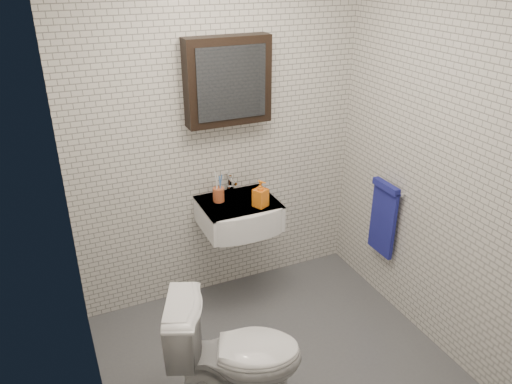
% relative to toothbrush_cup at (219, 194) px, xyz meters
% --- Properties ---
extents(ground, '(2.20, 2.00, 0.01)m').
position_rel_toothbrush_cup_xyz_m(ground, '(0.08, -0.84, -0.90)').
color(ground, '#4F5157').
rests_on(ground, ground).
extents(room_shell, '(2.22, 2.02, 2.51)m').
position_rel_toothbrush_cup_xyz_m(room_shell, '(0.08, -0.84, 0.56)').
color(room_shell, silver).
rests_on(room_shell, ground).
extents(washbasin, '(0.55, 0.50, 0.20)m').
position_rel_toothbrush_cup_xyz_m(washbasin, '(0.13, -0.11, -0.15)').
color(washbasin, white).
rests_on(washbasin, room_shell).
extents(faucet, '(0.06, 0.20, 0.15)m').
position_rel_toothbrush_cup_xyz_m(faucet, '(0.13, 0.09, 0.01)').
color(faucet, silver).
rests_on(faucet, washbasin).
extents(mirror_cabinet, '(0.60, 0.15, 0.60)m').
position_rel_toothbrush_cup_xyz_m(mirror_cabinet, '(0.13, 0.09, 0.79)').
color(mirror_cabinet, black).
rests_on(mirror_cabinet, room_shell).
extents(towel_rail, '(0.09, 0.30, 0.58)m').
position_rel_toothbrush_cup_xyz_m(towel_rail, '(1.12, -0.49, -0.18)').
color(towel_rail, silver).
rests_on(towel_rail, room_shell).
extents(toothbrush_cup, '(0.11, 0.11, 0.23)m').
position_rel_toothbrush_cup_xyz_m(toothbrush_cup, '(0.00, 0.00, 0.00)').
color(toothbrush_cup, '#AE502B').
rests_on(toothbrush_cup, washbasin).
extents(soap_bottle, '(0.12, 0.12, 0.20)m').
position_rel_toothbrush_cup_xyz_m(soap_bottle, '(0.24, -0.20, 0.04)').
color(soap_bottle, '#DE5117').
rests_on(soap_bottle, washbasin).
extents(toilet, '(0.87, 0.69, 0.77)m').
position_rel_toothbrush_cup_xyz_m(toilet, '(-0.29, -1.03, -0.52)').
color(toilet, white).
rests_on(toilet, ground).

